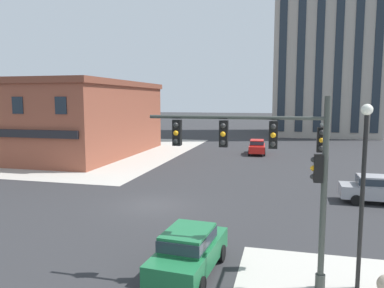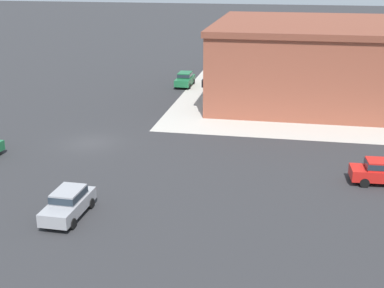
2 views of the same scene
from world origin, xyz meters
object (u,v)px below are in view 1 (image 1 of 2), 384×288
object	(u,v)px
car_main_northbound_near	(378,188)
car_cross_eastbound	(189,249)
street_lamp_corner_near	(363,177)
car_cross_westbound	(257,146)
traffic_signal_main	(282,163)

from	to	relation	value
car_main_northbound_near	car_cross_eastbound	size ratio (longest dim) A/B	0.98
street_lamp_corner_near	car_cross_eastbound	size ratio (longest dim) A/B	1.35
car_main_northbound_near	car_cross_westbound	xyz separation A→B (m)	(-8.62, 18.93, 0.00)
traffic_signal_main	car_cross_eastbound	distance (m)	4.52
car_main_northbound_near	car_cross_eastbound	xyz separation A→B (m)	(-8.75, -11.69, 0.00)
street_lamp_corner_near	traffic_signal_main	bearing A→B (deg)	-176.78
car_cross_eastbound	car_cross_westbound	distance (m)	30.63
street_lamp_corner_near	car_main_northbound_near	bearing A→B (deg)	74.84
traffic_signal_main	car_cross_westbound	world-z (taller)	traffic_signal_main
traffic_signal_main	street_lamp_corner_near	size ratio (longest dim) A/B	1.04
traffic_signal_main	car_main_northbound_near	size ratio (longest dim) A/B	1.43
car_main_northbound_near	traffic_signal_main	bearing A→B (deg)	-116.09
car_cross_westbound	traffic_signal_main	bearing A→B (deg)	-84.35
car_cross_eastbound	traffic_signal_main	bearing A→B (deg)	4.19
traffic_signal_main	car_cross_westbound	size ratio (longest dim) A/B	1.41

